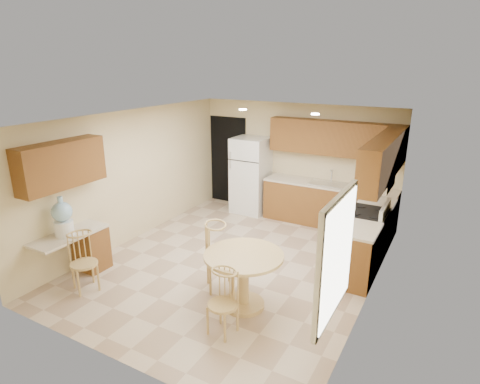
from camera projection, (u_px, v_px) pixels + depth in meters
The scene contains 30 objects.
floor at pixel (235, 263), 6.97m from camera, with size 5.50×5.50×0.00m, color #C0A98B.
ceiling at pixel (234, 118), 6.20m from camera, with size 4.50×5.50×0.02m, color white.
wall_back at pixel (296, 160), 8.87m from camera, with size 4.50×0.02×2.50m, color beige.
wall_front at pixel (106, 265), 4.30m from camera, with size 4.50×0.02×2.50m, color beige.
wall_left at pixel (132, 176), 7.63m from camera, with size 0.02×5.50×2.50m, color beige.
wall_right at pixel (375, 219), 5.54m from camera, with size 0.02×5.50×2.50m, color beige.
doorway at pixel (228, 160), 9.73m from camera, with size 0.90×0.02×2.10m, color black.
base_cab_back at pixel (328, 206), 8.46m from camera, with size 2.75×0.60×0.87m, color brown.
counter_back at pixel (330, 185), 8.32m from camera, with size 2.75×0.63×0.04m, color beige.
base_cab_right_a at pixel (374, 225), 7.47m from camera, with size 0.60×0.59×0.87m, color brown.
counter_right_a at pixel (377, 202), 7.33m from camera, with size 0.63×0.59×0.04m, color beige.
base_cab_right_b at pixel (355, 256), 6.26m from camera, with size 0.60×0.80×0.87m, color brown.
counter_right_b at pixel (358, 229), 6.12m from camera, with size 0.63×0.80×0.04m, color beige.
upper_cab_back at pixel (335, 138), 8.14m from camera, with size 2.75×0.33×0.70m, color brown.
upper_cab_right at pixel (384, 158), 6.44m from camera, with size 0.33×2.42×0.70m, color brown.
upper_cab_left at pixel (61, 165), 6.03m from camera, with size 0.33×1.40×0.70m, color brown.
sink at pixel (328, 184), 8.33m from camera, with size 0.78×0.44×0.01m, color silver.
range_hood at pixel (375, 184), 6.58m from camera, with size 0.50×0.76×0.14m, color silver.
desk_pedestal at pixel (91, 248), 6.69m from camera, with size 0.48×0.42×0.72m, color brown.
desk_top at pixel (69, 235), 6.25m from camera, with size 0.50×1.20×0.04m, color beige.
window at pixel (336, 257), 3.94m from camera, with size 0.06×1.12×1.30m.
can_light_a at pixel (243, 110), 7.43m from camera, with size 0.14×0.14×0.02m, color white.
can_light_b at pixel (315, 114), 6.78m from camera, with size 0.14×0.14×0.02m, color white.
refrigerator at pixel (251, 175), 9.14m from camera, with size 0.76×0.74×1.73m.
stove at pixel (365, 236), 6.91m from camera, with size 0.65×0.76×1.09m.
dining_table at pixel (244, 273), 5.57m from camera, with size 1.10×1.10×0.82m.
chair_table_a at pixel (216, 253), 5.92m from camera, with size 0.47×0.58×1.05m.
chair_table_b at pixel (219, 300), 4.94m from camera, with size 0.38×0.38×0.87m.
chair_desk at pixel (78, 259), 5.91m from camera, with size 0.40×0.52×0.91m.
water_crock at pixel (63, 218), 6.10m from camera, with size 0.31×0.31×0.63m.
Camera 1 is at (3.13, -5.41, 3.32)m, focal length 30.00 mm.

